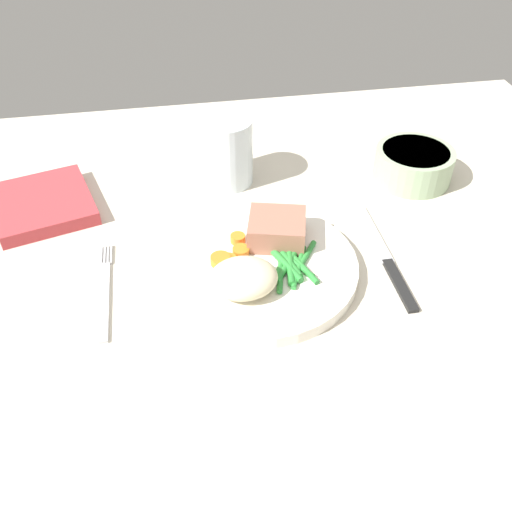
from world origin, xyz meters
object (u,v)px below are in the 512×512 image
(dinner_plate, at_px, (256,267))
(knife, at_px, (385,257))
(fork, at_px, (105,290))
(water_glass, at_px, (227,156))
(salad_bowl, at_px, (414,163))
(napkin, at_px, (43,204))
(meat_portion, at_px, (277,229))

(dinner_plate, height_order, knife, dinner_plate)
(fork, bearing_deg, dinner_plate, 2.93)
(dinner_plate, height_order, water_glass, water_glass)
(fork, xyz_separation_m, knife, (0.35, -0.00, -0.00))
(fork, relative_size, salad_bowl, 1.45)
(dinner_plate, bearing_deg, water_glass, 91.75)
(knife, height_order, napkin, napkin)
(salad_bowl, bearing_deg, meat_portion, -151.31)
(meat_portion, height_order, salad_bowl, same)
(knife, relative_size, napkin, 1.49)
(water_glass, bearing_deg, salad_bowl, -8.96)
(meat_portion, bearing_deg, salad_bowl, 28.69)
(meat_portion, bearing_deg, water_glass, 103.17)
(fork, bearing_deg, napkin, 117.80)
(napkin, bearing_deg, salad_bowl, -1.46)
(napkin, bearing_deg, knife, -22.86)
(meat_portion, relative_size, napkin, 0.51)
(salad_bowl, height_order, napkin, salad_bowl)
(dinner_plate, xyz_separation_m, salad_bowl, (0.27, 0.17, 0.02))
(salad_bowl, bearing_deg, dinner_plate, -147.99)
(dinner_plate, bearing_deg, knife, -0.99)
(water_glass, relative_size, napkin, 0.72)
(meat_portion, bearing_deg, dinner_plate, -130.60)
(salad_bowl, relative_size, napkin, 0.83)
(meat_portion, bearing_deg, napkin, 155.03)
(fork, xyz_separation_m, salad_bowl, (0.45, 0.17, 0.03))
(dinner_plate, bearing_deg, salad_bowl, 32.01)
(dinner_plate, xyz_separation_m, water_glass, (-0.01, 0.21, 0.03))
(meat_portion, relative_size, knife, 0.34)
(knife, height_order, water_glass, water_glass)
(meat_portion, xyz_separation_m, water_glass, (-0.04, 0.17, 0.01))
(knife, bearing_deg, napkin, 157.05)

